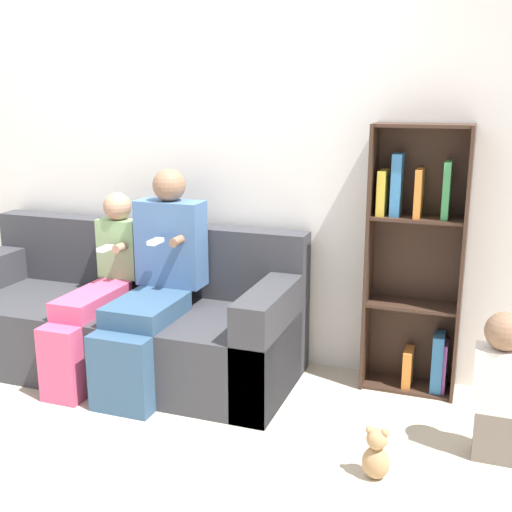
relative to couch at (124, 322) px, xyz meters
The scene contains 8 objects.
ground_plane 0.65m from the couch, 65.43° to the right, with size 14.00×14.00×0.00m, color beige.
back_wall 1.11m from the couch, 62.56° to the left, with size 10.00×0.06×2.55m.
couch is the anchor object (origin of this frame).
adult_seated 0.46m from the couch, 19.73° to the right, with size 0.40×0.79×1.24m.
child_seated 0.30m from the couch, 120.78° to the right, with size 0.27×0.81×1.08m.
toddler_standing 2.20m from the couch, ahead, with size 0.23×0.18×0.72m.
bookshelf 1.80m from the couch, 10.79° to the left, with size 0.53×0.25×1.51m.
teddy_bear 1.82m from the couch, 22.00° to the right, with size 0.12×0.10×0.25m.
Camera 1 is at (1.80, -2.72, 1.68)m, focal length 45.00 mm.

